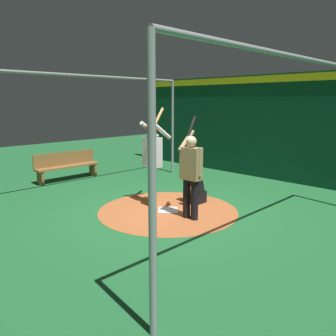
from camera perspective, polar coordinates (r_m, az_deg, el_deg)
ground_plane at (r=7.49m, az=0.00°, el=-7.14°), size 26.68×26.68×0.00m
dirt_circle at (r=7.49m, az=0.00°, el=-7.12°), size 3.04×3.04×0.01m
home_plate at (r=7.49m, az=0.00°, el=-7.06°), size 0.59×0.59×0.01m
batter at (r=7.67m, az=-2.61°, el=2.22°), size 0.68×0.49×2.21m
catcher at (r=7.95m, az=4.36°, el=-3.38°), size 0.58×0.40×0.93m
visitor at (r=6.77m, az=3.88°, el=-0.58°), size 0.55×0.51×2.05m
back_wall at (r=10.77m, az=17.11°, el=6.60°), size 0.22×10.68×3.14m
cage_frame at (r=7.11m, az=0.00°, el=9.39°), size 5.97×5.53×3.02m
bench at (r=10.68m, az=-16.62°, el=0.46°), size 1.97×0.36×0.85m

